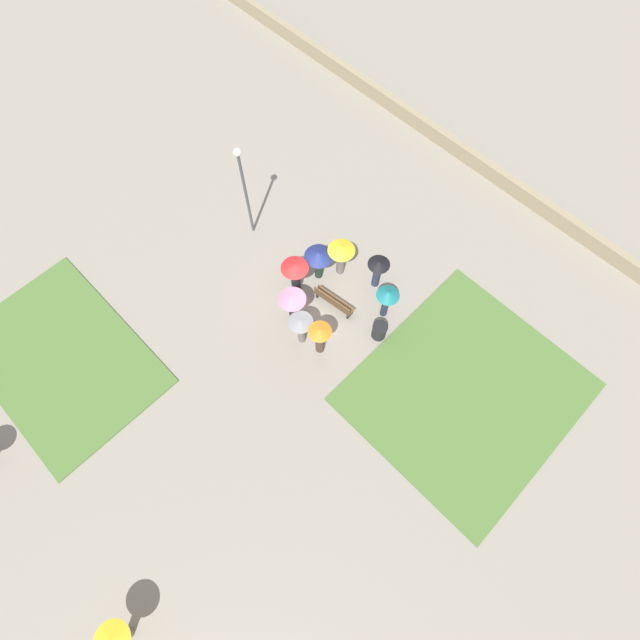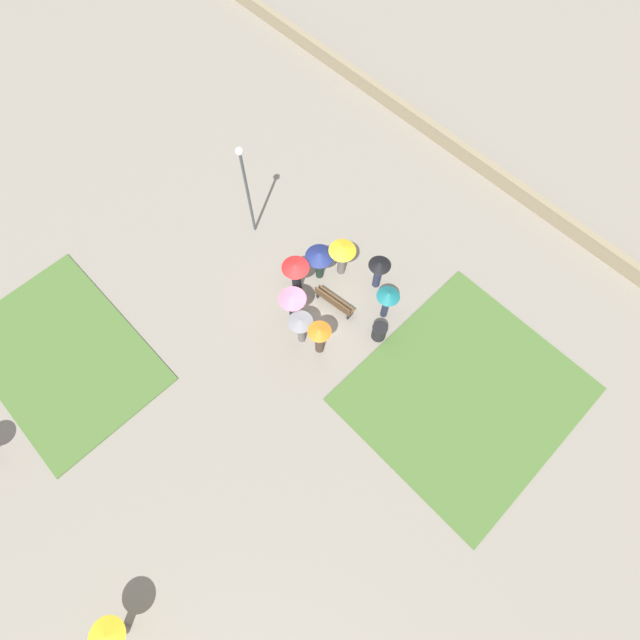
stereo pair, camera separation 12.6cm
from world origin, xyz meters
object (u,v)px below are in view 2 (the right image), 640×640
(park_bench, at_px, (334,302))
(crowd_person_red, at_px, (296,272))
(lamp_post, at_px, (246,182))
(crowd_person_orange, at_px, (320,337))
(crowd_person_grey, at_px, (301,326))
(crowd_person_teal, at_px, (387,299))
(crowd_person_yellow, at_px, (342,254))
(crowd_person_pink, at_px, (293,302))
(crowd_person_black, at_px, (379,270))
(trash_bin, at_px, (379,332))
(lone_walker_far_path, at_px, (110,636))
(crowd_person_navy, at_px, (320,258))

(park_bench, bearing_deg, crowd_person_red, 8.02)
(lamp_post, distance_m, crowd_person_orange, 6.87)
(crowd_person_grey, bearing_deg, crowd_person_orange, -150.72)
(crowd_person_teal, bearing_deg, crowd_person_red, 74.65)
(park_bench, relative_size, crowd_person_orange, 0.95)
(lamp_post, bearing_deg, park_bench, 177.74)
(lamp_post, distance_m, crowd_person_grey, 6.18)
(lamp_post, relative_size, crowd_person_grey, 2.70)
(park_bench, xyz_separation_m, crowd_person_yellow, (1.01, -1.45, 0.94))
(crowd_person_orange, bearing_deg, crowd_person_pink, 34.45)
(park_bench, height_order, crowd_person_black, crowd_person_black)
(trash_bin, distance_m, crowd_person_teal, 1.43)
(crowd_person_teal, relative_size, lone_walker_far_path, 1.08)
(crowd_person_orange, height_order, lone_walker_far_path, crowd_person_orange)
(trash_bin, xyz_separation_m, crowd_person_pink, (3.00, 1.93, 1.01))
(crowd_person_black, xyz_separation_m, crowd_person_teal, (-1.21, 0.82, 0.19))
(crowd_person_black, bearing_deg, lone_walker_far_path, -52.41)
(park_bench, height_order, crowd_person_navy, crowd_person_navy)
(lamp_post, xyz_separation_m, lone_walker_far_path, (-8.94, 13.32, -1.86))
(crowd_person_teal, relative_size, crowd_person_navy, 1.06)
(crowd_person_grey, bearing_deg, crowd_person_navy, -43.29)
(crowd_person_red, relative_size, crowd_person_black, 1.05)
(crowd_person_teal, distance_m, crowd_person_orange, 3.11)
(crowd_person_black, relative_size, crowd_person_grey, 0.95)
(park_bench, distance_m, crowd_person_red, 1.99)
(crowd_person_red, xyz_separation_m, crowd_person_grey, (-1.90, 1.50, 0.02))
(crowd_person_orange, distance_m, lone_walker_far_path, 11.65)
(lamp_post, bearing_deg, lone_walker_far_path, 123.87)
(lamp_post, relative_size, crowd_person_black, 2.82)
(crowd_person_grey, bearing_deg, crowd_person_red, -24.06)
(crowd_person_red, height_order, lone_walker_far_path, crowd_person_red)
(trash_bin, relative_size, crowd_person_grey, 0.44)
(crowd_person_black, distance_m, crowd_person_grey, 4.07)
(lamp_post, xyz_separation_m, crowd_person_grey, (-5.47, 2.19, -1.87))
(lamp_post, height_order, crowd_person_teal, lamp_post)
(lamp_post, xyz_separation_m, trash_bin, (-7.56, -0.16, -2.77))
(crowd_person_pink, distance_m, crowd_person_black, 3.85)
(park_bench, relative_size, crowd_person_teal, 0.98)
(park_bench, relative_size, lamp_post, 0.37)
(lamp_post, distance_m, crowd_person_red, 4.10)
(crowd_person_teal, xyz_separation_m, crowd_person_yellow, (2.73, -0.20, -0.00))
(park_bench, distance_m, crowd_person_black, 2.26)
(lamp_post, bearing_deg, trash_bin, -178.76)
(crowd_person_red, relative_size, crowd_person_yellow, 0.99)
(park_bench, relative_size, crowd_person_yellow, 0.98)
(crowd_person_red, bearing_deg, crowd_person_navy, 179.95)
(crowd_person_pink, distance_m, crowd_person_teal, 3.75)
(crowd_person_pink, xyz_separation_m, crowd_person_black, (-1.27, -3.63, -0.21))
(crowd_person_pink, xyz_separation_m, crowd_person_yellow, (0.25, -3.01, -0.02))
(crowd_person_pink, bearing_deg, crowd_person_yellow, 159.27)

